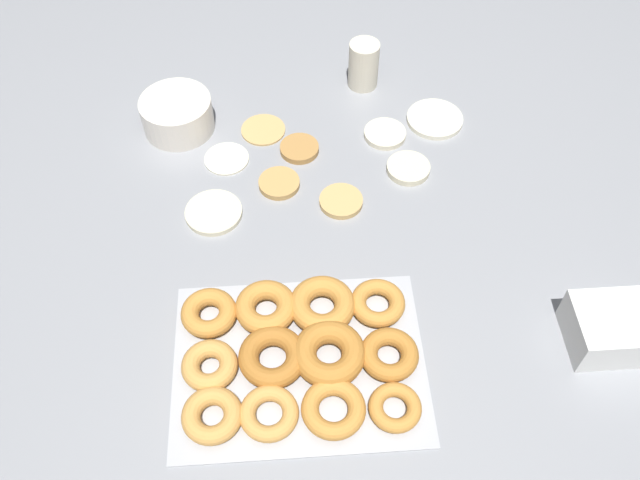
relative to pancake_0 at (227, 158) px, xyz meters
name	(u,v)px	position (x,y,z in m)	size (l,w,h in m)	color
ground_plane	(342,212)	(0.22, -0.15, 0.00)	(3.00, 3.00, 0.00)	gray
pancake_0	(227,158)	(0.00, 0.00, 0.00)	(0.09, 0.09, 0.01)	silver
pancake_1	(214,213)	(-0.02, -0.14, 0.00)	(0.11, 0.11, 0.01)	beige
pancake_2	(435,119)	(0.44, 0.08, 0.00)	(0.12, 0.12, 0.01)	silver
pancake_3	(299,149)	(0.15, 0.01, 0.00)	(0.08, 0.08, 0.01)	#B27F42
pancake_4	(341,201)	(0.22, -0.13, 0.00)	(0.08, 0.08, 0.01)	tan
pancake_5	(408,168)	(0.36, -0.06, 0.00)	(0.09, 0.09, 0.01)	beige
pancake_6	(279,183)	(0.10, -0.08, 0.00)	(0.08, 0.08, 0.01)	tan
pancake_7	(385,134)	(0.33, 0.05, 0.00)	(0.09, 0.09, 0.01)	beige
pancake_8	(263,129)	(0.08, 0.08, 0.00)	(0.09, 0.09, 0.01)	tan
donut_tray	(298,353)	(0.12, -0.46, 0.01)	(0.41, 0.31, 0.05)	#ADAFB5
batter_bowl	(177,114)	(-0.10, 0.10, 0.03)	(0.15, 0.15, 0.07)	silver
container_stack	(615,328)	(0.64, -0.46, 0.03)	(0.15, 0.11, 0.07)	white
paper_cup	(364,65)	(0.30, 0.21, 0.05)	(0.07, 0.07, 0.11)	beige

